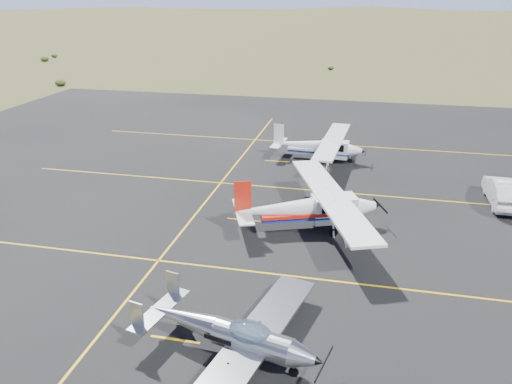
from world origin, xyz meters
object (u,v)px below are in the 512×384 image
at_px(aircraft_low_wing, 233,334).
at_px(aircraft_plain, 319,146).
at_px(aircraft_cessna, 309,207).
at_px(sedan, 505,192).

bearing_deg(aircraft_low_wing, aircraft_plain, 101.43).
xyz_separation_m(aircraft_cessna, aircraft_plain, (-0.72, 12.30, -0.17)).
bearing_deg(aircraft_cessna, aircraft_plain, 72.23).
xyz_separation_m(aircraft_plain, sedan, (12.19, -6.20, -0.33)).
distance_m(aircraft_low_wing, sedan, 21.49).
xyz_separation_m(aircraft_cessna, sedan, (11.47, 6.10, -0.50)).
bearing_deg(aircraft_cessna, aircraft_low_wing, -118.31).
relative_size(aircraft_low_wing, aircraft_plain, 0.90).
distance_m(aircraft_low_wing, aircraft_cessna, 11.21).
bearing_deg(sedan, aircraft_low_wing, 54.13).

